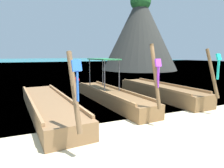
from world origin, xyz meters
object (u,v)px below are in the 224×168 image
(longtail_boat_violet_ribbon, at_px, (111,95))
(mooring_buoy_near, at_px, (76,80))
(karst_rock, at_px, (139,32))
(longtail_boat_turquoise_ribbon, at_px, (159,91))
(longtail_boat_blue_ribbon, at_px, (48,106))

(longtail_boat_violet_ribbon, height_order, mooring_buoy_near, longtail_boat_violet_ribbon)
(mooring_buoy_near, bearing_deg, longtail_boat_violet_ribbon, -90.44)
(longtail_boat_violet_ribbon, height_order, karst_rock, karst_rock)
(longtail_boat_turquoise_ribbon, xyz_separation_m, mooring_buoy_near, (-2.75, 6.83, -0.08))
(longtail_boat_turquoise_ribbon, bearing_deg, longtail_boat_blue_ribbon, -174.33)
(karst_rock, xyz_separation_m, mooring_buoy_near, (-11.76, -10.08, -5.17))
(longtail_boat_violet_ribbon, relative_size, longtail_boat_turquoise_ribbon, 1.03)
(longtail_boat_violet_ribbon, relative_size, karst_rock, 0.58)
(longtail_boat_blue_ribbon, xyz_separation_m, longtail_boat_turquoise_ribbon, (5.61, 0.56, 0.04))
(longtail_boat_violet_ribbon, relative_size, mooring_buoy_near, 13.55)
(longtail_boat_violet_ribbon, bearing_deg, karst_rock, 55.13)
(longtail_boat_blue_ribbon, distance_m, longtail_boat_turquoise_ribbon, 5.64)
(longtail_boat_blue_ribbon, relative_size, longtail_boat_violet_ribbon, 1.10)
(longtail_boat_blue_ribbon, distance_m, karst_rock, 23.35)
(mooring_buoy_near, bearing_deg, longtail_boat_turquoise_ribbon, -68.09)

